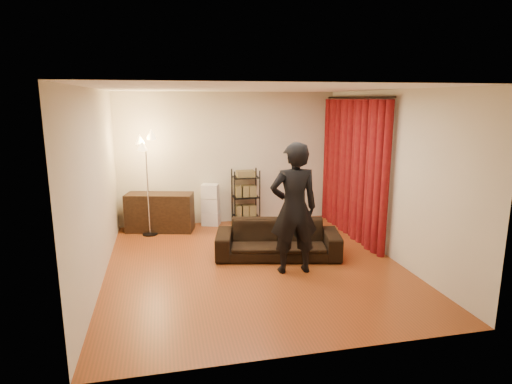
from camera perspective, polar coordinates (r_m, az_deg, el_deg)
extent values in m
plane|color=brown|center=(6.84, -0.28, -9.61)|extent=(5.00, 5.00, 0.00)
plane|color=white|center=(6.35, -0.31, 13.63)|extent=(5.00, 5.00, 0.00)
plane|color=beige|center=(8.89, -3.69, 4.49)|extent=(5.00, 0.00, 5.00)
plane|color=beige|center=(4.12, 7.06, -4.76)|extent=(5.00, 0.00, 5.00)
plane|color=beige|center=(6.39, -20.44, 0.67)|extent=(0.00, 5.00, 5.00)
plane|color=beige|center=(7.27, 17.34, 2.21)|extent=(0.00, 5.00, 5.00)
cylinder|color=black|center=(8.12, 13.30, 12.17)|extent=(0.04, 2.65, 0.04)
imported|color=black|center=(7.09, 2.92, -6.31)|extent=(2.13, 1.20, 0.59)
imported|color=black|center=(6.30, 5.07, -2.20)|extent=(0.73, 0.50, 1.96)
cube|color=black|center=(8.62, -12.69, -2.65)|extent=(1.36, 0.78, 0.75)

